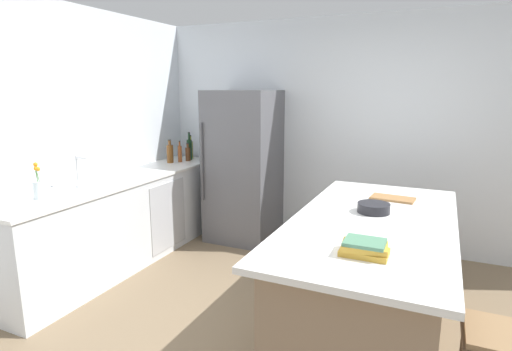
# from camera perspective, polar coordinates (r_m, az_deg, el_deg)

# --- Properties ---
(ground_plane) EXTENTS (7.20, 7.20, 0.00)m
(ground_plane) POSITION_cam_1_polar(r_m,az_deg,el_deg) (3.21, 4.64, -22.47)
(ground_plane) COLOR #7A664C
(wall_rear) EXTENTS (6.00, 0.10, 2.60)m
(wall_rear) POSITION_cam_1_polar(r_m,az_deg,el_deg) (4.85, 14.04, 5.60)
(wall_rear) COLOR silver
(wall_rear) RESTS_ON ground_plane
(wall_left) EXTENTS (0.10, 6.00, 2.60)m
(wall_left) POSITION_cam_1_polar(r_m,az_deg,el_deg) (4.19, -28.45, 3.53)
(wall_left) COLOR silver
(wall_left) RESTS_ON ground_plane
(counter_run_left) EXTENTS (0.63, 2.86, 0.91)m
(counter_run_left) POSITION_cam_1_polar(r_m,az_deg,el_deg) (4.56, -17.79, -5.88)
(counter_run_left) COLOR silver
(counter_run_left) RESTS_ON ground_plane
(kitchen_island) EXTENTS (1.08, 2.22, 0.91)m
(kitchen_island) POSITION_cam_1_polar(r_m,az_deg,el_deg) (3.18, 15.49, -13.59)
(kitchen_island) COLOR #8E755B
(kitchen_island) RESTS_ON ground_plane
(refrigerator) EXTENTS (0.76, 0.75, 1.79)m
(refrigerator) POSITION_cam_1_polar(r_m,az_deg,el_deg) (4.92, -1.76, 1.27)
(refrigerator) COLOR #56565B
(refrigerator) RESTS_ON ground_plane
(sink_faucet) EXTENTS (0.15, 0.05, 0.30)m
(sink_faucet) POSITION_cam_1_polar(r_m,az_deg,el_deg) (4.11, -23.39, 0.59)
(sink_faucet) COLOR silver
(sink_faucet) RESTS_ON counter_run_left
(flower_vase) EXTENTS (0.09, 0.09, 0.31)m
(flower_vase) POSITION_cam_1_polar(r_m,az_deg,el_deg) (3.84, -27.91, -1.52)
(flower_vase) COLOR silver
(flower_vase) RESTS_ON counter_run_left
(olive_oil_bottle) EXTENTS (0.06, 0.06, 0.30)m
(olive_oil_bottle) POSITION_cam_1_polar(r_m,az_deg,el_deg) (5.44, -9.06, 3.64)
(olive_oil_bottle) COLOR olive
(olive_oil_bottle) RESTS_ON counter_run_left
(wine_bottle) EXTENTS (0.07, 0.07, 0.35)m
(wine_bottle) POSITION_cam_1_polar(r_m,az_deg,el_deg) (5.35, -9.22, 3.66)
(wine_bottle) COLOR #19381E
(wine_bottle) RESTS_ON counter_run_left
(syrup_bottle) EXTENTS (0.06, 0.06, 0.23)m
(syrup_bottle) POSITION_cam_1_polar(r_m,az_deg,el_deg) (5.26, -9.43, 3.02)
(syrup_bottle) COLOR #5B3319
(syrup_bottle) RESTS_ON counter_run_left
(vinegar_bottle) EXTENTS (0.05, 0.05, 0.26)m
(vinegar_bottle) POSITION_cam_1_polar(r_m,az_deg,el_deg) (5.20, -10.51, 3.03)
(vinegar_bottle) COLOR #994C23
(vinegar_bottle) RESTS_ON counter_run_left
(whiskey_bottle) EXTENTS (0.08, 0.08, 0.29)m
(whiskey_bottle) POSITION_cam_1_polar(r_m,az_deg,el_deg) (5.16, -11.84, 3.04)
(whiskey_bottle) COLOR brown
(whiskey_bottle) RESTS_ON counter_run_left
(cookbook_stack) EXTENTS (0.26, 0.20, 0.08)m
(cookbook_stack) POSITION_cam_1_polar(r_m,az_deg,el_deg) (2.38, 14.82, -9.68)
(cookbook_stack) COLOR gold
(cookbook_stack) RESTS_ON kitchen_island
(mixing_bowl) EXTENTS (0.24, 0.24, 0.07)m
(mixing_bowl) POSITION_cam_1_polar(r_m,az_deg,el_deg) (3.17, 15.99, -4.34)
(mixing_bowl) COLOR black
(mixing_bowl) RESTS_ON kitchen_island
(cutting_board) EXTENTS (0.36, 0.21, 0.02)m
(cutting_board) POSITION_cam_1_polar(r_m,az_deg,el_deg) (3.59, 18.42, -3.03)
(cutting_board) COLOR #9E7042
(cutting_board) RESTS_ON kitchen_island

